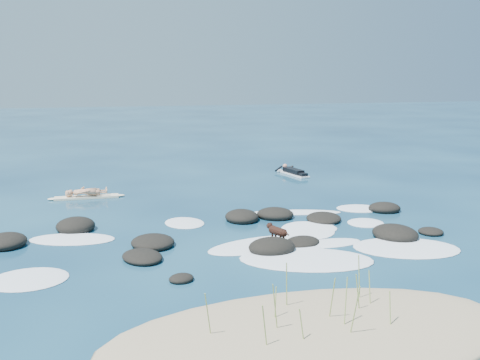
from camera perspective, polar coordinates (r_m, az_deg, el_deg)
name	(u,v)px	position (r m, az deg, el deg)	size (l,w,h in m)	color
ground	(218,229)	(18.85, -2.39, -5.24)	(160.00, 160.00, 0.00)	#0A2642
sand_dune	(312,336)	(11.58, 7.74, -16.15)	(9.00, 4.40, 0.60)	#9E8966
dune_grass	(318,304)	(11.45, 8.29, -12.95)	(3.93, 1.83, 1.19)	#8CA750
reef_rocks	(238,230)	(18.27, -0.16, -5.36)	(15.24, 6.79, 0.59)	black
breaking_foam	(280,240)	(17.63, 4.33, -6.39)	(14.31, 7.72, 0.12)	white
standing_surfer_rig	(86,182)	(24.30, -16.12, -0.19)	(3.28, 0.66, 1.87)	#FEF0CB
paddling_surfer_rig	(293,172)	(29.19, 5.67, 0.87)	(1.28, 2.75, 0.47)	white
dog	(277,231)	(17.00, 3.95, -5.48)	(0.54, 1.03, 0.69)	black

